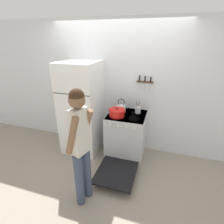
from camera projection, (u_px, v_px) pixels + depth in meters
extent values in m
plane|color=gray|center=(116.00, 143.00, 3.96)|extent=(14.00, 14.00, 0.00)
cube|color=silver|center=(117.00, 88.00, 3.49)|extent=(10.00, 0.06, 2.55)
cube|color=white|center=(82.00, 109.00, 3.46)|extent=(0.72, 0.71, 1.81)
cube|color=#2D2D2D|center=(71.00, 94.00, 2.99)|extent=(0.71, 0.01, 0.01)
cylinder|color=#B2B5BA|center=(84.00, 123.00, 3.12)|extent=(0.02, 0.02, 0.58)
cube|color=silver|center=(126.00, 135.00, 3.41)|extent=(0.70, 0.67, 0.89)
cube|color=black|center=(127.00, 115.00, 3.24)|extent=(0.69, 0.66, 0.02)
cube|color=black|center=(122.00, 144.00, 3.14)|extent=(0.60, 0.05, 0.67)
cylinder|color=black|center=(117.00, 116.00, 3.16)|extent=(0.21, 0.21, 0.01)
cylinder|color=black|center=(134.00, 119.00, 3.07)|extent=(0.21, 0.21, 0.01)
cylinder|color=black|center=(121.00, 111.00, 3.40)|extent=(0.21, 0.21, 0.01)
cylinder|color=black|center=(137.00, 113.00, 3.31)|extent=(0.21, 0.21, 0.01)
cylinder|color=silver|center=(110.00, 124.00, 3.02)|extent=(0.04, 0.02, 0.04)
cylinder|color=silver|center=(118.00, 126.00, 2.98)|extent=(0.04, 0.02, 0.04)
cylinder|color=silver|center=(126.00, 127.00, 2.94)|extent=(0.04, 0.02, 0.04)
cylinder|color=silver|center=(135.00, 128.00, 2.90)|extent=(0.04, 0.02, 0.04)
cube|color=black|center=(116.00, 172.00, 2.93)|extent=(0.64, 0.71, 0.04)
cube|color=#99999E|center=(125.00, 139.00, 3.35)|extent=(0.56, 0.37, 0.01)
cylinder|color=red|center=(117.00, 113.00, 3.14)|extent=(0.27, 0.27, 0.12)
cylinder|color=red|center=(117.00, 110.00, 3.11)|extent=(0.29, 0.29, 0.02)
sphere|color=black|center=(117.00, 109.00, 3.10)|extent=(0.03, 0.03, 0.03)
cylinder|color=red|center=(109.00, 110.00, 3.16)|extent=(0.03, 0.02, 0.02)
cylinder|color=red|center=(125.00, 112.00, 3.08)|extent=(0.03, 0.02, 0.02)
cylinder|color=silver|center=(121.00, 108.00, 3.37)|extent=(0.18, 0.18, 0.12)
cone|color=silver|center=(121.00, 105.00, 3.34)|extent=(0.17, 0.17, 0.03)
sphere|color=black|center=(121.00, 103.00, 3.33)|extent=(0.02, 0.02, 0.02)
cone|color=silver|center=(125.00, 108.00, 3.34)|extent=(0.10, 0.03, 0.08)
torus|color=black|center=(121.00, 102.00, 3.32)|extent=(0.14, 0.01, 0.14)
cylinder|color=silver|center=(138.00, 110.00, 3.29)|extent=(0.10, 0.10, 0.12)
cylinder|color=#9E7547|center=(139.00, 108.00, 3.26)|extent=(0.01, 0.02, 0.17)
cylinder|color=#232326|center=(138.00, 107.00, 3.26)|extent=(0.05, 0.02, 0.20)
cylinder|color=#B2B5BA|center=(138.00, 106.00, 3.25)|extent=(0.04, 0.02, 0.24)
cylinder|color=#4C4C51|center=(137.00, 106.00, 3.26)|extent=(0.04, 0.02, 0.21)
cylinder|color=#38425B|center=(79.00, 180.00, 2.38)|extent=(0.12, 0.12, 0.82)
cylinder|color=#38425B|center=(87.00, 173.00, 2.51)|extent=(0.12, 0.12, 0.82)
cube|color=beige|center=(79.00, 132.00, 2.16)|extent=(0.19, 0.26, 0.62)
cylinder|color=brown|center=(72.00, 136.00, 2.06)|extent=(0.26, 0.14, 0.55)
cylinder|color=brown|center=(86.00, 128.00, 2.26)|extent=(0.26, 0.14, 0.55)
sphere|color=brown|center=(77.00, 100.00, 2.00)|extent=(0.20, 0.20, 0.20)
sphere|color=#382314|center=(77.00, 96.00, 1.98)|extent=(0.18, 0.18, 0.18)
cube|color=brown|center=(145.00, 82.00, 3.23)|extent=(0.31, 0.02, 0.03)
cube|color=silver|center=(139.00, 85.00, 3.28)|extent=(0.03, 0.00, 0.14)
cube|color=black|center=(139.00, 79.00, 3.23)|extent=(0.02, 0.02, 0.12)
cube|color=silver|center=(144.00, 87.00, 3.26)|extent=(0.02, 0.00, 0.18)
cube|color=black|center=(145.00, 79.00, 3.20)|extent=(0.02, 0.02, 0.11)
cube|color=silver|center=(150.00, 87.00, 3.23)|extent=(0.03, 0.00, 0.18)
cube|color=black|center=(151.00, 80.00, 3.17)|extent=(0.02, 0.02, 0.10)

